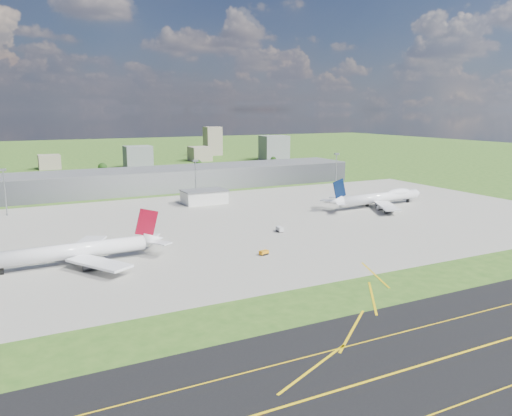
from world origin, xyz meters
name	(u,v)px	position (x,y,z in m)	size (l,w,h in m)	color
ground	(165,193)	(0.00, 150.00, 0.00)	(1400.00, 1400.00, 0.00)	#30591B
taxiway	(475,349)	(0.00, -110.00, 0.03)	(1400.00, 60.00, 0.06)	black
apron	(246,223)	(10.00, 40.00, 0.04)	(360.00, 190.00, 0.08)	gray
terminal	(159,180)	(0.00, 165.00, 7.50)	(300.00, 42.00, 15.00)	slate
ops_building	(204,197)	(10.00, 100.00, 4.00)	(26.00, 16.00, 8.00)	silver
mast_west	(4,184)	(-100.00, 115.00, 17.71)	(3.50, 2.00, 25.90)	gray
mast_center	(195,172)	(10.00, 115.00, 17.71)	(3.50, 2.00, 25.90)	gray
mast_east	(336,164)	(120.00, 115.00, 17.71)	(3.50, 2.00, 25.90)	gray
airliner_red_twin	(76,251)	(-77.58, 4.68, 5.12)	(69.93, 54.60, 19.22)	white
airliner_blue_quad	(380,198)	(101.04, 43.72, 5.29)	(72.90, 57.06, 19.03)	white
tug_yellow	(264,253)	(-8.80, -15.99, 0.95)	(4.11, 3.01, 1.82)	orange
van_white_near	(280,229)	(15.68, 14.68, 1.24)	(2.56, 4.96, 2.46)	silver
van_white_far	(381,208)	(94.11, 34.41, 1.19)	(4.77, 2.82, 2.34)	silver
bldg_cw	(49,162)	(-60.00, 340.00, 7.00)	(20.00, 18.00, 14.00)	gray
bldg_c	(138,157)	(20.00, 310.00, 11.00)	(26.00, 20.00, 22.00)	slate
bldg_ce	(200,154)	(100.00, 350.00, 8.00)	(22.00, 24.00, 16.00)	gray
bldg_e	(274,148)	(180.00, 320.00, 14.00)	(30.00, 22.00, 28.00)	slate
bldg_tall_e	(213,141)	(140.00, 410.00, 18.00)	(20.00, 18.00, 36.00)	gray
tree_c	(102,167)	(-20.00, 280.00, 5.84)	(8.10, 8.10, 9.90)	#382314
tree_e	(198,163)	(70.00, 275.00, 5.51)	(7.65, 7.65, 9.35)	#382314
tree_far_e	(273,159)	(160.00, 285.00, 4.53)	(6.30, 6.30, 7.70)	#382314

